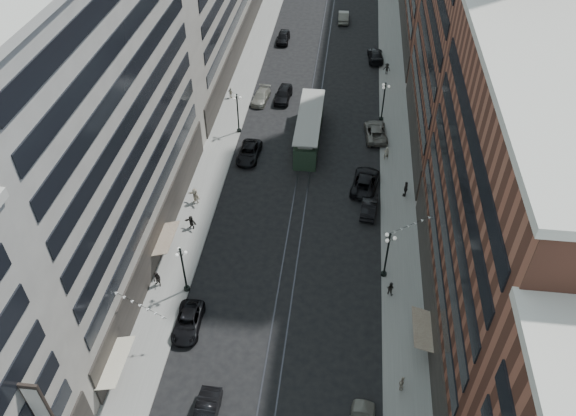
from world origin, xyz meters
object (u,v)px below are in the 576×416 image
at_px(car_11, 376,132).
at_px(lamppost_sw_far, 183,268).
at_px(streetcar, 309,129).
at_px(car_10, 369,206).
at_px(car_2, 188,322).
at_px(pedestrian_2, 157,279).
at_px(pedestrian_extra_0, 406,189).
at_px(car_8, 261,97).
at_px(car_13, 283,94).
at_px(car_14, 343,17).
at_px(pedestrian_4, 402,383).
at_px(car_9, 283,37).
at_px(pedestrian_7, 390,288).
at_px(pedestrian_9, 387,69).
at_px(car_7, 249,152).
at_px(car_12, 375,55).
at_px(pedestrian_6, 231,93).
at_px(pedestrian_extra_1, 195,196).
at_px(pedestrian_5, 191,222).
at_px(lamppost_se_far, 387,254).
at_px(car_extra_0, 365,181).
at_px(car_5, 206,416).
at_px(lamppost_sw_mid, 238,112).
at_px(pedestrian_8, 386,153).
at_px(lamppost_se_mid, 384,100).

bearing_deg(car_11, lamppost_sw_far, 52.63).
relative_size(streetcar, car_10, 2.92).
bearing_deg(car_2, pedestrian_2, 131.28).
xyz_separation_m(car_10, pedestrian_extra_0, (4.00, 3.03, 0.37)).
bearing_deg(car_11, car_8, -29.31).
bearing_deg(car_11, car_13, -36.61).
bearing_deg(car_14, car_10, 93.89).
height_order(pedestrian_4, car_11, pedestrian_4).
xyz_separation_m(car_2, pedestrian_2, (-4.00, 4.27, 0.33)).
xyz_separation_m(pedestrian_2, car_9, (5.21, 54.32, -0.18)).
bearing_deg(pedestrian_7, pedestrian_extra_0, -71.88).
height_order(lamppost_sw_far, streetcar, lamppost_sw_far).
height_order(car_14, pedestrian_9, pedestrian_9).
relative_size(car_7, car_12, 0.96).
distance_m(car_9, car_13, 18.77).
xyz_separation_m(car_10, car_12, (0.71, 36.34, 0.06)).
bearing_deg(car_13, car_2, -90.93).
relative_size(pedestrian_2, pedestrian_6, 1.14).
bearing_deg(pedestrian_extra_1, pedestrian_5, -48.28).
bearing_deg(lamppost_se_far, pedestrian_9, 88.79).
relative_size(car_2, pedestrian_2, 2.85).
height_order(pedestrian_4, car_10, pedestrian_4).
relative_size(car_14, car_extra_0, 0.86).
height_order(car_5, car_13, car_13).
distance_m(lamppost_sw_mid, car_12, 28.78).
xyz_separation_m(streetcar, pedestrian_9, (10.06, 18.74, -0.67)).
distance_m(pedestrian_4, car_7, 34.51).
height_order(car_10, car_14, car_14).
xyz_separation_m(pedestrian_4, pedestrian_extra_1, (-21.78, 20.59, 0.16)).
bearing_deg(car_7, car_13, 82.77).
height_order(lamppost_se_far, pedestrian_5, lamppost_se_far).
bearing_deg(lamppost_se_far, pedestrian_5, 167.66).
distance_m(lamppost_sw_mid, pedestrian_8, 19.37).
bearing_deg(pedestrian_6, car_7, 134.23).
relative_size(streetcar, pedestrian_extra_0, 6.85).
bearing_deg(pedestrian_6, pedestrian_extra_0, 165.54).
distance_m(lamppost_se_mid, car_extra_0, 14.82).
relative_size(car_9, pedestrian_8, 2.67).
xyz_separation_m(car_5, car_10, (12.15, 25.88, -0.03)).
height_order(streetcar, car_12, streetcar).
distance_m(car_7, car_extra_0, 14.78).
xyz_separation_m(pedestrian_5, pedestrian_7, (20.53, -6.67, -0.04)).
bearing_deg(pedestrian_8, pedestrian_extra_1, 9.79).
height_order(car_5, pedestrian_extra_0, pedestrian_extra_0).
height_order(pedestrian_4, car_7, pedestrian_4).
bearing_deg(pedestrian_6, lamppost_sw_far, 118.78).
xyz_separation_m(car_7, pedestrian_8, (16.61, 1.32, 0.32)).
xyz_separation_m(car_5, pedestrian_2, (-7.55, 12.74, 0.23)).
bearing_deg(pedestrian_extra_1, car_13, 107.55).
xyz_separation_m(car_10, car_14, (-4.91, 50.81, 0.11)).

